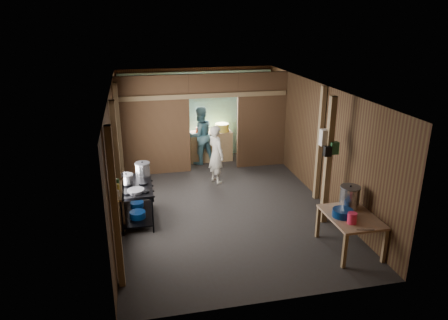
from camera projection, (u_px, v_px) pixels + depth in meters
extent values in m
cube|color=#2B2828|center=(222.00, 203.00, 9.44)|extent=(4.50, 7.00, 0.00)
cube|color=#3A3836|center=(222.00, 88.00, 8.58)|extent=(4.50, 7.00, 0.00)
cube|color=#46341B|center=(197.00, 113.00, 12.23)|extent=(4.50, 0.00, 2.60)
cube|color=#46341B|center=(275.00, 224.00, 5.79)|extent=(4.50, 0.00, 2.60)
cube|color=#46341B|center=(115.00, 156.00, 8.55)|extent=(0.00, 7.00, 2.60)
cube|color=#46341B|center=(319.00, 142.00, 9.47)|extent=(0.00, 7.00, 2.60)
cube|color=brown|center=(154.00, 126.00, 10.76)|extent=(1.85, 0.10, 2.60)
cube|color=brown|center=(261.00, 120.00, 11.35)|extent=(1.35, 0.10, 2.60)
cube|color=brown|center=(213.00, 85.00, 10.75)|extent=(1.30, 0.10, 0.60)
cube|color=#84C9C0|center=(197.00, 115.00, 12.19)|extent=(4.40, 0.06, 2.50)
cube|color=olive|center=(211.00, 146.00, 12.08)|extent=(1.20, 0.50, 0.85)
cylinder|color=beige|center=(206.00, 93.00, 11.99)|extent=(0.20, 0.03, 0.20)
cube|color=olive|center=(115.00, 210.00, 6.17)|extent=(0.10, 0.12, 2.60)
cube|color=olive|center=(118.00, 169.00, 7.83)|extent=(0.10, 0.12, 2.60)
cube|color=olive|center=(119.00, 139.00, 9.67)|extent=(0.10, 0.12, 2.60)
cube|color=olive|center=(320.00, 144.00, 9.27)|extent=(0.10, 0.12, 2.60)
cube|color=olive|center=(328.00, 162.00, 8.19)|extent=(0.12, 0.12, 2.60)
cube|color=olive|center=(204.00, 96.00, 10.74)|extent=(4.40, 0.12, 0.12)
cylinder|color=slate|center=(116.00, 134.00, 8.81)|extent=(0.03, 0.34, 0.34)
cylinder|color=black|center=(117.00, 133.00, 9.21)|extent=(0.03, 0.30, 0.30)
cube|color=olive|center=(117.00, 191.00, 6.60)|extent=(0.14, 0.80, 0.03)
cylinder|color=beige|center=(117.00, 193.00, 6.35)|extent=(0.07, 0.07, 0.10)
cylinder|color=gold|center=(117.00, 187.00, 6.58)|extent=(0.08, 0.08, 0.10)
cylinder|color=#22542E|center=(117.00, 182.00, 6.78)|extent=(0.06, 0.06, 0.10)
cube|color=beige|center=(326.00, 137.00, 8.09)|extent=(0.22, 0.15, 0.32)
cube|color=#22542E|center=(334.00, 148.00, 8.05)|extent=(0.16, 0.12, 0.24)
cube|color=black|center=(328.00, 151.00, 8.02)|extent=(0.14, 0.10, 0.20)
cylinder|color=navy|center=(138.00, 215.00, 8.41)|extent=(0.32, 0.32, 0.13)
cylinder|color=navy|center=(137.00, 204.00, 8.88)|extent=(0.28, 0.28, 0.11)
cylinder|color=navy|center=(343.00, 213.00, 7.34)|extent=(0.43, 0.43, 0.13)
cylinder|color=#EE2A53|center=(352.00, 218.00, 7.09)|extent=(0.16, 0.16, 0.19)
cube|color=silver|center=(366.00, 230.00, 6.90)|extent=(0.30, 0.11, 0.01)
cylinder|color=gold|center=(222.00, 127.00, 11.97)|extent=(0.40, 0.40, 0.22)
cylinder|color=red|center=(198.00, 130.00, 11.84)|extent=(0.13, 0.13, 0.15)
imported|color=beige|center=(216.00, 154.00, 10.38)|extent=(0.53, 0.63, 1.48)
imported|color=teal|center=(200.00, 135.00, 11.69)|extent=(0.97, 0.86, 1.64)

